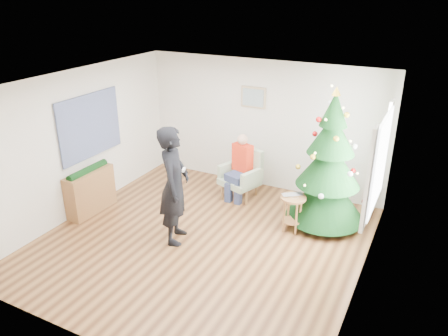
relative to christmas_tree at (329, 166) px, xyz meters
The scene contains 19 objects.
floor 2.46m from the christmas_tree, 137.48° to the right, with size 5.00×5.00×0.00m, color brown.
ceiling 2.67m from the christmas_tree, 137.48° to the right, with size 5.00×5.00×0.00m, color white.
wall_back 1.92m from the christmas_tree, 148.13° to the left, with size 5.00×5.00×0.00m, color silver.
wall_front 4.31m from the christmas_tree, 112.16° to the right, with size 5.00×5.00×0.00m, color silver.
wall_left 4.39m from the christmas_tree, 160.14° to the right, with size 5.00×5.00×0.00m, color silver.
wall_right 1.74m from the christmas_tree, 59.57° to the right, with size 5.00×5.00×0.00m, color silver.
window_panel 1.06m from the christmas_tree, 30.10° to the right, with size 0.04×1.30×1.40m, color white.
curtains 1.03m from the christmas_tree, 31.01° to the right, with size 0.05×1.75×1.50m.
christmas_tree is the anchor object (origin of this frame).
stool 1.01m from the christmas_tree, 130.18° to the right, with size 0.43×0.43×0.64m.
laptop 0.79m from the christmas_tree, 130.18° to the right, with size 0.35×0.23×0.03m, color silver.
armchair 1.92m from the christmas_tree, 170.00° to the left, with size 0.84×0.82×0.97m.
seated_person 1.84m from the christmas_tree, behind, with size 0.48×0.62×1.28m.
standing_man 2.60m from the christmas_tree, 141.50° to the right, with size 0.71×0.47×1.95m, color black.
game_controller 2.47m from the christmas_tree, 137.94° to the right, with size 0.04×0.13×0.04m, color white.
console 4.29m from the christmas_tree, 158.98° to the right, with size 0.30×1.00×0.80m, color brown.
garland 4.25m from the christmas_tree, 158.98° to the right, with size 0.14×0.14×0.90m, color black.
tapestry 4.28m from the christmas_tree, 163.76° to the right, with size 0.03×1.50×1.15m, color black.
framed_picture 2.20m from the christmas_tree, 151.93° to the left, with size 0.52×0.05×0.42m.
Camera 1 is at (3.12, -5.33, 3.91)m, focal length 35.00 mm.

